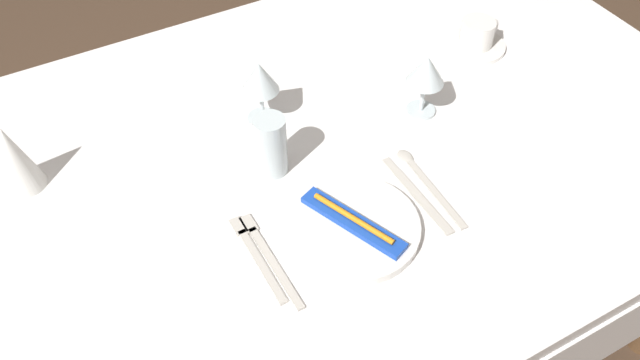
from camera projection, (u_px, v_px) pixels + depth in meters
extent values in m
plane|color=#4C3828|center=(311.00, 342.00, 1.86)|extent=(6.00, 6.00, 0.00)
cube|color=white|center=(308.00, 162.00, 1.33)|extent=(1.80, 1.10, 0.04)
cube|color=white|center=(209.00, 59.00, 1.73)|extent=(1.80, 0.01, 0.18)
cylinder|color=brown|center=(462.00, 68.00, 2.13)|extent=(0.07, 0.07, 0.70)
cylinder|color=white|center=(353.00, 228.00, 1.18)|extent=(0.24, 0.24, 0.02)
cube|color=blue|center=(353.00, 222.00, 1.17)|extent=(0.11, 0.21, 0.01)
cylinder|color=orange|center=(353.00, 218.00, 1.16)|extent=(0.07, 0.16, 0.01)
cube|color=beige|center=(275.00, 267.00, 1.13)|extent=(0.01, 0.19, 0.00)
cube|color=beige|center=(249.00, 224.00, 1.19)|extent=(0.02, 0.04, 0.00)
cube|color=beige|center=(262.00, 266.00, 1.13)|extent=(0.02, 0.17, 0.00)
cube|color=beige|center=(238.00, 226.00, 1.19)|extent=(0.02, 0.04, 0.00)
cube|color=beige|center=(422.00, 202.00, 1.23)|extent=(0.02, 0.17, 0.00)
cube|color=beige|center=(393.00, 168.00, 1.29)|extent=(0.02, 0.06, 0.00)
cube|color=beige|center=(435.00, 193.00, 1.24)|extent=(0.02, 0.19, 0.00)
ellipsoid|color=beige|center=(405.00, 157.00, 1.31)|extent=(0.03, 0.04, 0.01)
cylinder|color=white|center=(475.00, 46.00, 1.55)|extent=(0.14, 0.14, 0.01)
cylinder|color=white|center=(477.00, 33.00, 1.53)|extent=(0.08, 0.08, 0.06)
torus|color=white|center=(491.00, 27.00, 1.54)|extent=(0.04, 0.01, 0.04)
cylinder|color=silver|center=(263.00, 118.00, 1.38)|extent=(0.06, 0.06, 0.01)
cylinder|color=silver|center=(262.00, 104.00, 1.35)|extent=(0.01, 0.01, 0.07)
cone|color=silver|center=(259.00, 77.00, 1.30)|extent=(0.08, 0.08, 0.06)
cylinder|color=silver|center=(420.00, 110.00, 1.40)|extent=(0.06, 0.06, 0.01)
cylinder|color=silver|center=(422.00, 95.00, 1.37)|extent=(0.01, 0.01, 0.07)
cone|color=silver|center=(426.00, 69.00, 1.32)|extent=(0.08, 0.08, 0.06)
cylinder|color=silver|center=(270.00, 144.00, 1.24)|extent=(0.06, 0.06, 0.13)
cylinder|color=#C68C1E|center=(271.00, 154.00, 1.26)|extent=(0.05, 0.05, 0.07)
cone|color=white|center=(14.00, 157.00, 1.21)|extent=(0.08, 0.08, 0.14)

